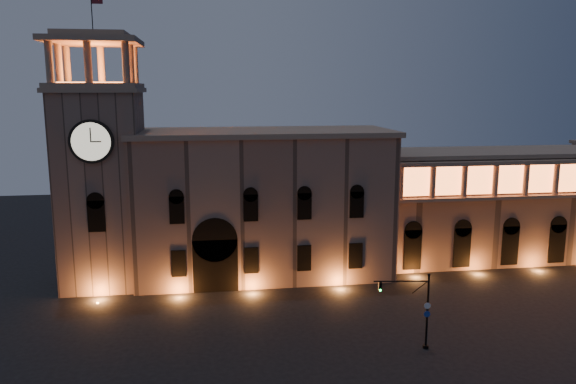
# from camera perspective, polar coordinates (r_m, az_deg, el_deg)

# --- Properties ---
(ground) EXTENTS (160.00, 160.00, 0.00)m
(ground) POSITION_cam_1_polar(r_m,az_deg,el_deg) (50.42, 2.55, -15.96)
(ground) COLOR black
(ground) RESTS_ON ground
(government_building) EXTENTS (30.80, 12.80, 17.60)m
(government_building) POSITION_cam_1_polar(r_m,az_deg,el_deg) (67.96, -2.59, -1.13)
(government_building) COLOR #7E6052
(government_building) RESTS_ON ground
(clock_tower) EXTENTS (9.80, 9.80, 32.40)m
(clock_tower) POSITION_cam_1_polar(r_m,az_deg,el_deg) (67.10, -18.39, 1.42)
(clock_tower) COLOR #7E6052
(clock_tower) RESTS_ON ground
(colonnade_wing) EXTENTS (40.60, 11.50, 14.50)m
(colonnade_wing) POSITION_cam_1_polar(r_m,az_deg,el_deg) (80.85, 22.06, -1.06)
(colonnade_wing) COLOR #795B4D
(colonnade_wing) RESTS_ON ground
(traffic_light) EXTENTS (4.97, 0.97, 6.87)m
(traffic_light) POSITION_cam_1_polar(r_m,az_deg,el_deg) (50.85, 13.04, -11.54)
(traffic_light) COLOR black
(traffic_light) RESTS_ON ground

